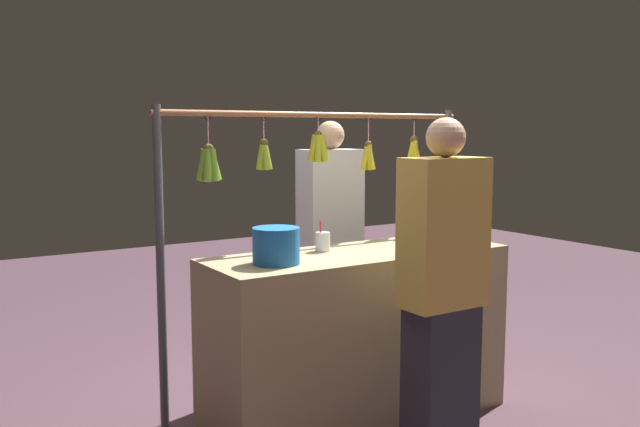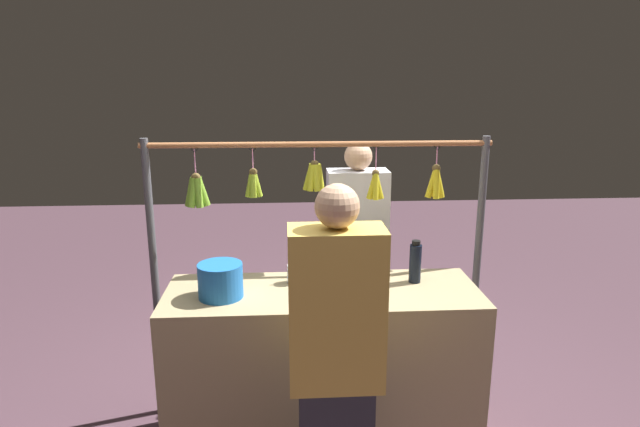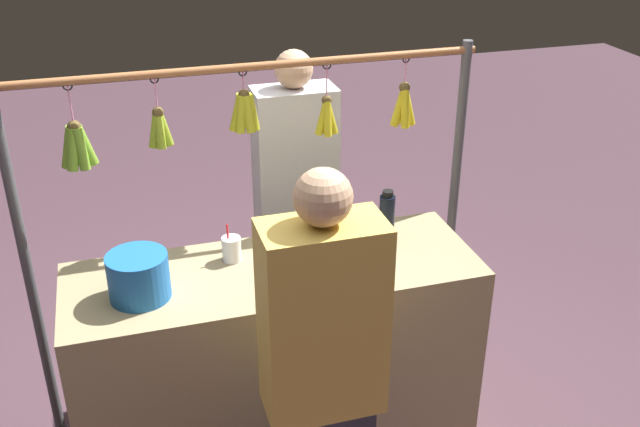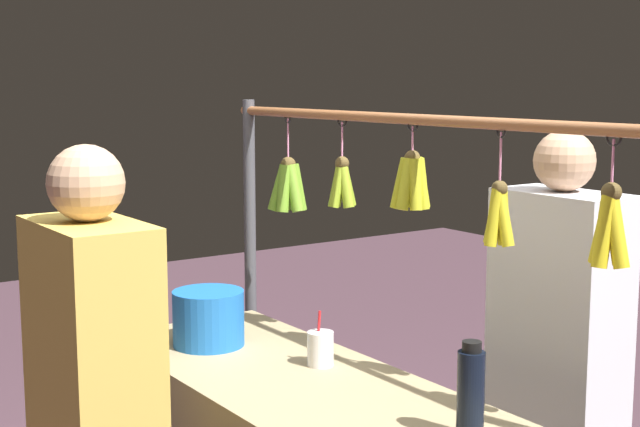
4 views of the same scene
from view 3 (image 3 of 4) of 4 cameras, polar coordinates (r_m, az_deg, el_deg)
The scene contains 7 objects.
market_counter at distance 3.18m, azimuth -3.35°, elevation -11.42°, with size 1.65×0.57×0.92m, color tan.
display_rack at distance 3.09m, azimuth -6.07°, elevation 3.13°, with size 1.96×0.13×1.68m.
water_bottle at distance 3.07m, azimuth 5.22°, elevation -0.32°, with size 0.07×0.07×0.23m.
blue_bucket at distance 2.78m, azimuth -13.93°, elevation -4.78°, with size 0.23×0.23×0.18m, color blue.
drink_cup at distance 2.97m, azimuth -6.90°, elevation -2.75°, with size 0.08×0.08×0.16m.
vendor_person at distance 3.60m, azimuth -1.87°, elevation -0.05°, with size 0.38×0.21×1.61m.
customer_person at distance 2.49m, azimuth 0.20°, elevation -13.99°, with size 0.38×0.21×1.61m.
Camera 3 is at (0.53, 2.44, 2.42)m, focal length 41.15 mm.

